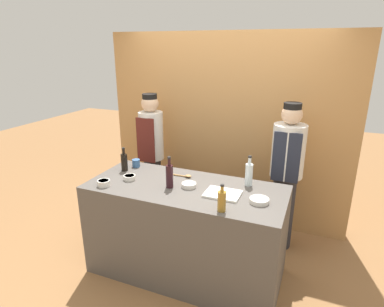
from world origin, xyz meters
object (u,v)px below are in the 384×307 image
Objects in this scene: cup_blue at (136,163)px; chef_right at (286,173)px; sauce_bowl_brown at (104,183)px; cutting_board at (223,194)px; sauce_bowl_white at (259,200)px; bottle_vinegar at (222,201)px; chef_left at (152,153)px; sauce_bowl_red at (130,177)px; bottle_clear at (249,174)px; wooden_spoon at (183,175)px; bottle_soy at (124,162)px; bottle_wine at (169,176)px; sauce_bowl_orange at (189,185)px.

chef_right is at bearing 20.13° from cup_blue.
cup_blue is (0.01, 0.56, 0.01)m from sauce_bowl_brown.
sauce_bowl_white is at bearing -4.46° from cutting_board.
cutting_board is (1.11, 0.25, -0.02)m from sauce_bowl_brown.
bottle_vinegar is 1.74m from chef_left.
sauce_bowl_red is 1.18m from bottle_clear.
cup_blue reaches higher than sauce_bowl_white.
wooden_spoon is at bearing 153.76° from cutting_board.
cutting_board is 1.14m from cup_blue.
bottle_soy is at bearing -156.10° from chef_right.
bottle_clear reaches higher than sauce_bowl_brown.
bottle_clear is 0.97× the size of bottle_wine.
bottle_clear is (0.17, 0.30, 0.11)m from cutting_board.
sauce_bowl_brown is at bearing -91.43° from cup_blue.
sauce_bowl_brown is at bearing -156.91° from bottle_clear.
bottle_soy is 0.15× the size of chef_left.
sauce_bowl_white is 1.50m from bottle_soy.
sauce_bowl_red is 0.51× the size of bottle_vinegar.
wooden_spoon is (-0.67, -0.05, -0.10)m from bottle_clear.
bottle_clear reaches higher than sauce_bowl_orange.
cutting_board is at bearing -15.91° from cup_blue.
bottle_soy is 0.90× the size of wooden_spoon.
sauce_bowl_brown is 0.64m from bottle_wine.
bottle_vinegar is at bearing -22.98° from bottle_wine.
sauce_bowl_brown is 0.41× the size of bottle_clear.
bottle_wine is (-0.17, -0.08, 0.10)m from sauce_bowl_orange.
cutting_board is 0.99m from chef_right.
sauce_bowl_white is 0.71× the size of bottle_vinegar.
bottle_vinegar is (-0.09, -0.58, -0.03)m from bottle_clear.
bottle_soy is at bearing 159.71° from bottle_vinegar.
bottle_wine is (-0.85, -0.01, 0.10)m from sauce_bowl_white.
chef_right reaches higher than sauce_bowl_orange.
bottle_soy reaches higher than sauce_bowl_brown.
sauce_bowl_red is 0.28m from bottle_soy.
sauce_bowl_orange is 1.14× the size of sauce_bowl_brown.
sauce_bowl_red is at bearing 179.99° from sauce_bowl_white.
cup_blue is 0.30× the size of wooden_spoon.
sauce_bowl_white is 0.38m from bottle_clear.
cutting_board is (0.35, -0.04, -0.01)m from sauce_bowl_orange.
sauce_bowl_orange is 1.16× the size of sauce_bowl_red.
chef_left is at bearing 136.16° from sauce_bowl_orange.
cutting_board is (0.96, 0.03, -0.02)m from sauce_bowl_red.
wooden_spoon is at bearing 137.49° from bottle_vinegar.
bottle_wine is at bearing -92.14° from wooden_spoon.
bottle_vinegar is at bearing -20.29° from bottle_soy.
bottle_clear is at bearing 15.98° from sauce_bowl_red.
chef_left is (-1.29, 1.16, -0.12)m from bottle_vinegar.
chef_right is at bearing 43.43° from bottle_wine.
sauce_bowl_red is 0.39× the size of bottle_wine.
bottle_wine reaches higher than bottle_clear.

